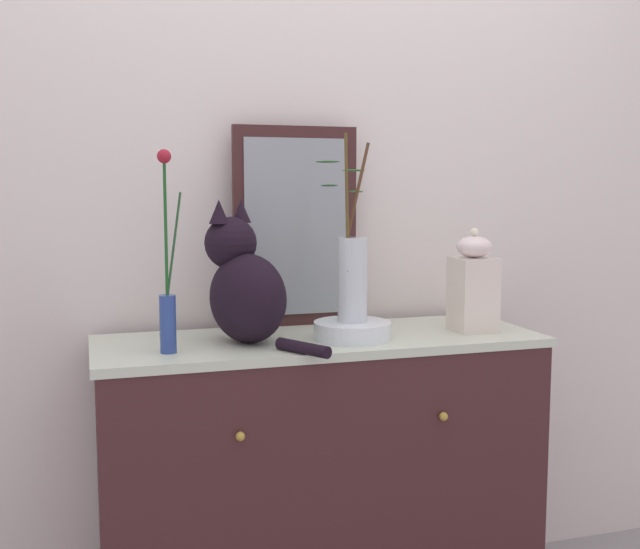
% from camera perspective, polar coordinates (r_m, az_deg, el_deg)
% --- Properties ---
extents(wall_back, '(4.40, 0.08, 2.60)m').
position_cam_1_polar(wall_back, '(2.43, -2.10, 6.36)').
color(wall_back, silver).
rests_on(wall_back, ground_plane).
extents(sideboard, '(1.27, 0.47, 0.88)m').
position_cam_1_polar(sideboard, '(2.31, 0.00, -15.44)').
color(sideboard, '#412121').
rests_on(sideboard, ground_plane).
extents(mirror_leaning, '(0.39, 0.03, 0.61)m').
position_cam_1_polar(mirror_leaning, '(2.34, -1.84, 3.60)').
color(mirror_leaning, '#3B1E1E').
rests_on(mirror_leaning, sideboard).
extents(cat_sitting, '(0.30, 0.42, 0.39)m').
position_cam_1_polar(cat_sitting, '(2.10, -5.72, -0.75)').
color(cat_sitting, black).
rests_on(cat_sitting, sideboard).
extents(vase_slim_green, '(0.06, 0.04, 0.52)m').
position_cam_1_polar(vase_slim_green, '(1.99, -11.39, -1.47)').
color(vase_slim_green, '#2B438B').
rests_on(vase_slim_green, sideboard).
extents(bowl_porcelain, '(0.22, 0.22, 0.05)m').
position_cam_1_polar(bowl_porcelain, '(2.15, 2.44, -4.23)').
color(bowl_porcelain, white).
rests_on(bowl_porcelain, sideboard).
extents(vase_glass_clear, '(0.18, 0.14, 0.53)m').
position_cam_1_polar(vase_glass_clear, '(2.12, 2.42, 0.06)').
color(vase_glass_clear, silver).
rests_on(vase_glass_clear, bowl_porcelain).
extents(jar_lidded_porcelain, '(0.12, 0.12, 0.31)m').
position_cam_1_polar(jar_lidded_porcelain, '(2.30, 11.44, -0.79)').
color(jar_lidded_porcelain, silver).
rests_on(jar_lidded_porcelain, sideboard).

